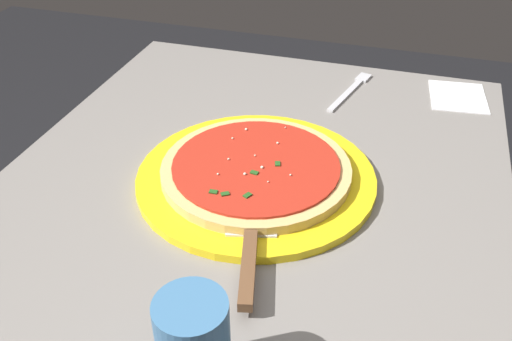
{
  "coord_description": "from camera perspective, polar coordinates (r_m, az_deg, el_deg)",
  "views": [
    {
      "loc": [
        0.67,
        0.21,
        1.3
      ],
      "look_at": [
        -0.02,
        0.01,
        0.79
      ],
      "focal_mm": 39.56,
      "sensor_mm": 36.0,
      "label": 1
    }
  ],
  "objects": [
    {
      "name": "pizza_server",
      "position": [
        0.74,
        -0.62,
        -7.77
      ],
      "size": [
        0.22,
        0.1,
        0.01
      ],
      "color": "silver",
      "rests_on": "serving_plate"
    },
    {
      "name": "fork",
      "position": [
        1.17,
        9.64,
        8.1
      ],
      "size": [
        0.18,
        0.06,
        0.0
      ],
      "color": "silver",
      "rests_on": "restaurant_table"
    },
    {
      "name": "napkin_folded_right",
      "position": [
        1.2,
        19.74,
        7.05
      ],
      "size": [
        0.14,
        0.12,
        0.0
      ],
      "primitive_type": "cube",
      "rotation": [
        0.0,
        0.0,
        0.1
      ],
      "color": "white",
      "rests_on": "restaurant_table"
    },
    {
      "name": "serving_plate",
      "position": [
        0.88,
        0.0,
        -0.71
      ],
      "size": [
        0.37,
        0.37,
        0.01
      ],
      "primitive_type": "cylinder",
      "color": "yellow",
      "rests_on": "restaurant_table"
    },
    {
      "name": "pizza",
      "position": [
        0.87,
        -0.0,
        0.16
      ],
      "size": [
        0.3,
        0.3,
        0.02
      ],
      "color": "#DBB26B",
      "rests_on": "serving_plate"
    },
    {
      "name": "restaurant_table",
      "position": [
        0.98,
        -0.69,
        -8.82
      ],
      "size": [
        0.98,
        0.79,
        0.77
      ],
      "color": "black",
      "rests_on": "ground_plane"
    }
  ]
}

